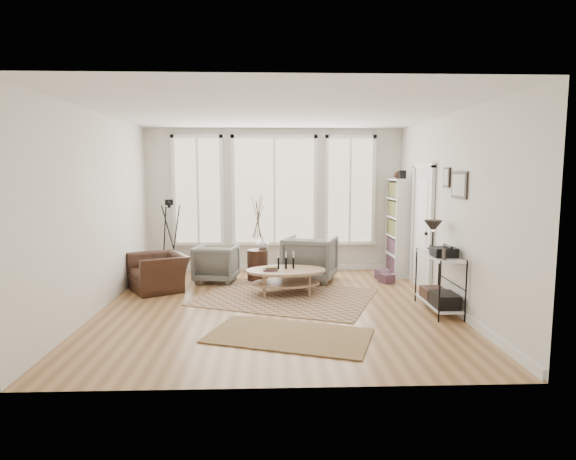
{
  "coord_description": "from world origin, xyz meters",
  "views": [
    {
      "loc": [
        -0.08,
        -7.09,
        2.04
      ],
      "look_at": [
        0.2,
        0.6,
        1.1
      ],
      "focal_mm": 30.0,
      "sensor_mm": 36.0,
      "label": 1
    }
  ],
  "objects_px": {
    "low_shelf": "(439,277)",
    "armchair_left": "(216,263)",
    "armchair_right": "(310,258)",
    "side_table": "(257,239)",
    "accent_chair": "(158,272)",
    "coffee_table": "(286,275)",
    "bookcase": "(398,227)"
  },
  "relations": [
    {
      "from": "armchair_right",
      "to": "bookcase",
      "type": "bearing_deg",
      "value": -146.37
    },
    {
      "from": "low_shelf",
      "to": "side_table",
      "type": "height_order",
      "value": "side_table"
    },
    {
      "from": "coffee_table",
      "to": "side_table",
      "type": "distance_m",
      "value": 1.24
    },
    {
      "from": "coffee_table",
      "to": "bookcase",
      "type": "bearing_deg",
      "value": 32.92
    },
    {
      "from": "armchair_right",
      "to": "side_table",
      "type": "relative_size",
      "value": 0.57
    },
    {
      "from": "bookcase",
      "to": "armchair_right",
      "type": "distance_m",
      "value": 1.92
    },
    {
      "from": "bookcase",
      "to": "armchair_right",
      "type": "bearing_deg",
      "value": -164.71
    },
    {
      "from": "side_table",
      "to": "armchair_left",
      "type": "bearing_deg",
      "value": -174.52
    },
    {
      "from": "low_shelf",
      "to": "armchair_right",
      "type": "relative_size",
      "value": 1.4
    },
    {
      "from": "side_table",
      "to": "accent_chair",
      "type": "bearing_deg",
      "value": -157.76
    },
    {
      "from": "armchair_right",
      "to": "side_table",
      "type": "xyz_separation_m",
      "value": [
        -0.98,
        0.06,
        0.36
      ]
    },
    {
      "from": "low_shelf",
      "to": "bookcase",
      "type": "bearing_deg",
      "value": 88.72
    },
    {
      "from": "low_shelf",
      "to": "accent_chair",
      "type": "relative_size",
      "value": 1.36
    },
    {
      "from": "bookcase",
      "to": "low_shelf",
      "type": "bearing_deg",
      "value": -91.28
    },
    {
      "from": "low_shelf",
      "to": "armchair_left",
      "type": "relative_size",
      "value": 1.72
    },
    {
      "from": "low_shelf",
      "to": "side_table",
      "type": "distance_m",
      "value": 3.44
    },
    {
      "from": "armchair_left",
      "to": "armchair_right",
      "type": "distance_m",
      "value": 1.75
    },
    {
      "from": "accent_chair",
      "to": "low_shelf",
      "type": "bearing_deg",
      "value": 41.9
    },
    {
      "from": "side_table",
      "to": "accent_chair",
      "type": "height_order",
      "value": "side_table"
    },
    {
      "from": "bookcase",
      "to": "coffee_table",
      "type": "xyz_separation_m",
      "value": [
        -2.27,
        -1.47,
        -0.63
      ]
    },
    {
      "from": "coffee_table",
      "to": "low_shelf",
      "type": "bearing_deg",
      "value": -25.39
    },
    {
      "from": "coffee_table",
      "to": "accent_chair",
      "type": "height_order",
      "value": "accent_chair"
    },
    {
      "from": "low_shelf",
      "to": "accent_chair",
      "type": "bearing_deg",
      "value": 162.29
    },
    {
      "from": "coffee_table",
      "to": "armchair_left",
      "type": "height_order",
      "value": "armchair_left"
    },
    {
      "from": "low_shelf",
      "to": "armchair_left",
      "type": "bearing_deg",
      "value": 149.75
    },
    {
      "from": "bookcase",
      "to": "armchair_right",
      "type": "height_order",
      "value": "bookcase"
    },
    {
      "from": "bookcase",
      "to": "coffee_table",
      "type": "relative_size",
      "value": 1.5
    },
    {
      "from": "low_shelf",
      "to": "armchair_left",
      "type": "xyz_separation_m",
      "value": [
        -3.47,
        2.02,
        -0.17
      ]
    },
    {
      "from": "armchair_right",
      "to": "side_table",
      "type": "distance_m",
      "value": 1.05
    },
    {
      "from": "armchair_right",
      "to": "side_table",
      "type": "height_order",
      "value": "side_table"
    },
    {
      "from": "low_shelf",
      "to": "accent_chair",
      "type": "height_order",
      "value": "low_shelf"
    },
    {
      "from": "low_shelf",
      "to": "armchair_left",
      "type": "height_order",
      "value": "low_shelf"
    }
  ]
}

